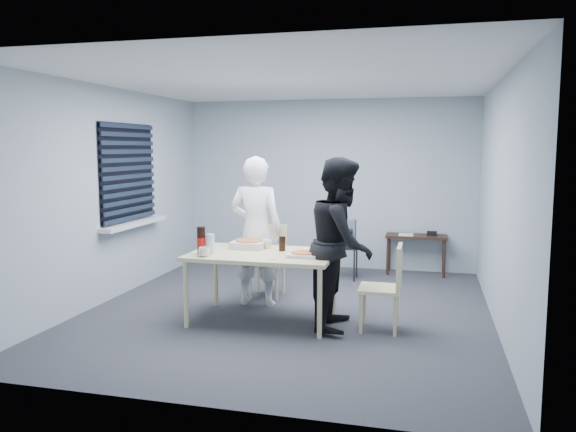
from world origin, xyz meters
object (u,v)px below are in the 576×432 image
(side_table, at_px, (416,240))
(soda_bottle, at_px, (201,241))
(dining_table, at_px, (263,258))
(chair_right, at_px, (388,282))
(person_white, at_px, (256,231))
(person_black, at_px, (341,243))
(mug_b, at_px, (268,244))
(backpack, at_px, (346,233))
(mug_a, at_px, (204,252))
(stool, at_px, (346,253))
(chair_far, at_px, (269,255))

(side_table, xyz_separation_m, soda_bottle, (-2.16, -2.93, 0.38))
(dining_table, height_order, soda_bottle, soda_bottle)
(chair_right, height_order, soda_bottle, soda_bottle)
(person_white, distance_m, person_black, 1.26)
(dining_table, distance_m, mug_b, 0.28)
(dining_table, distance_m, backpack, 2.21)
(backpack, bearing_deg, person_white, -110.19)
(chair_right, xyz_separation_m, side_table, (0.21, 2.72, -0.01))
(person_white, bearing_deg, backpack, -118.97)
(chair_right, relative_size, mug_a, 7.24)
(chair_right, xyz_separation_m, person_white, (-1.60, 0.61, 0.37))
(backpack, relative_size, mug_b, 3.70)
(chair_right, relative_size, person_white, 0.50)
(dining_table, bearing_deg, person_white, 113.61)
(backpack, distance_m, mug_a, 2.73)
(dining_table, relative_size, stool, 3.14)
(dining_table, xyz_separation_m, soda_bottle, (-0.61, -0.22, 0.20))
(dining_table, xyz_separation_m, mug_b, (-0.02, 0.26, 0.11))
(person_black, bearing_deg, side_table, -14.55)
(chair_far, distance_m, side_table, 2.43)
(dining_table, bearing_deg, stool, 74.56)
(person_white, height_order, person_black, same)
(chair_right, bearing_deg, mug_b, 168.40)
(soda_bottle, bearing_deg, mug_a, -56.41)
(backpack, distance_m, mug_b, 1.97)
(person_white, height_order, backpack, person_white)
(side_table, xyz_separation_m, backpack, (-0.96, -0.57, 0.16))
(person_white, bearing_deg, dining_table, 113.61)
(dining_table, bearing_deg, side_table, 60.18)
(chair_far, distance_m, mug_a, 1.46)
(dining_table, distance_m, person_white, 0.68)
(dining_table, relative_size, chair_right, 1.72)
(chair_right, bearing_deg, stool, 109.05)
(stool, relative_size, mug_a, 3.97)
(person_white, xyz_separation_m, person_black, (1.11, -0.59, 0.00))
(person_white, height_order, mug_a, person_white)
(mug_b, bearing_deg, backpack, 71.90)
(side_table, height_order, soda_bottle, soda_bottle)
(mug_b, bearing_deg, mug_a, -129.16)
(dining_table, relative_size, person_white, 0.87)
(mug_b, bearing_deg, stool, 72.00)
(chair_far, bearing_deg, stool, 53.00)
(person_white, bearing_deg, soda_bottle, 66.87)
(chair_right, height_order, mug_b, chair_right)
(person_black, bearing_deg, backpack, 6.91)
(stool, distance_m, backpack, 0.29)
(chair_far, relative_size, mug_a, 7.24)
(dining_table, height_order, mug_a, mug_a)
(dining_table, height_order, backpack, backpack)
(backpack, relative_size, mug_a, 3.01)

